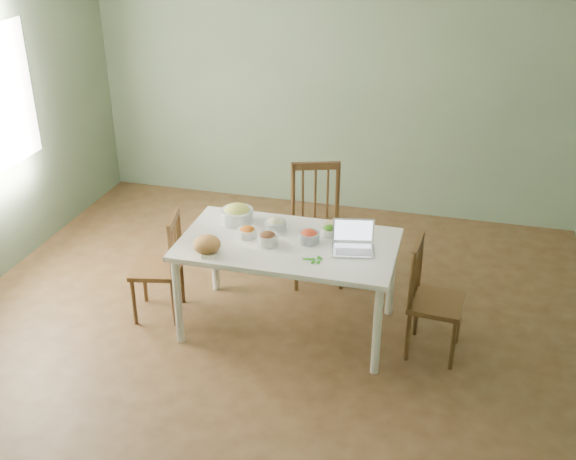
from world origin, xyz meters
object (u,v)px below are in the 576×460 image
(bread_boule, at_px, (207,244))
(laptop, at_px, (354,238))
(chair_left, at_px, (156,266))
(dining_table, at_px, (288,286))
(chair_right, at_px, (437,300))
(chair_far, at_px, (317,227))
(bowl_squash, at_px, (237,214))

(bread_boule, bearing_deg, laptop, 15.72)
(chair_left, bearing_deg, dining_table, 82.41)
(dining_table, xyz_separation_m, chair_right, (1.11, -0.03, 0.07))
(chair_far, bearing_deg, laptop, -80.14)
(bowl_squash, xyz_separation_m, laptop, (0.96, -0.24, 0.03))
(chair_right, relative_size, laptop, 2.96)
(chair_right, bearing_deg, bread_boule, 104.18)
(dining_table, xyz_separation_m, laptop, (0.49, -0.02, 0.48))
(chair_right, bearing_deg, bowl_squash, 85.63)
(chair_far, xyz_separation_m, bread_boule, (-0.57, -1.08, 0.30))
(bowl_squash, distance_m, laptop, 0.99)
(bowl_squash, bearing_deg, chair_left, -153.04)
(chair_right, distance_m, laptop, 0.75)
(chair_far, bearing_deg, chair_right, -56.26)
(chair_far, relative_size, chair_right, 1.15)
(chair_far, distance_m, chair_left, 1.39)
(chair_left, xyz_separation_m, laptop, (1.54, 0.06, 0.42))
(dining_table, height_order, chair_left, chair_left)
(chair_right, height_order, bowl_squash, bowl_squash)
(bowl_squash, relative_size, laptop, 0.84)
(chair_far, relative_size, bread_boule, 5.10)
(bread_boule, bearing_deg, chair_left, 156.79)
(bread_boule, xyz_separation_m, laptop, (1.01, 0.28, 0.04))
(dining_table, distance_m, chair_left, 1.05)
(laptop, bearing_deg, chair_far, 107.42)
(chair_right, bearing_deg, chair_far, 57.39)
(bread_boule, distance_m, laptop, 1.05)
(chair_right, relative_size, bread_boule, 4.44)
(chair_far, xyz_separation_m, chair_right, (1.06, -0.81, -0.07))
(bread_boule, xyz_separation_m, bowl_squash, (0.05, 0.52, 0.01))
(chair_far, xyz_separation_m, chair_left, (-1.10, -0.85, -0.07))
(chair_left, xyz_separation_m, chair_right, (2.16, 0.05, 0.01))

